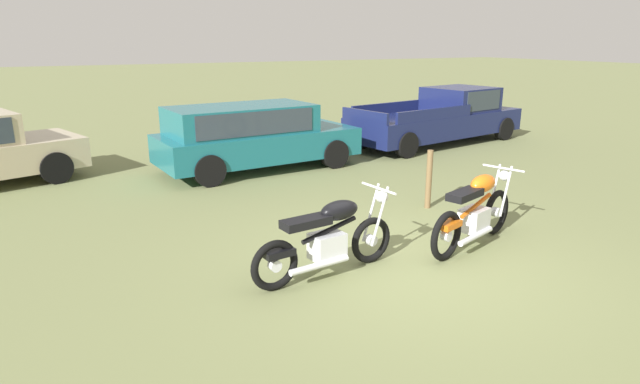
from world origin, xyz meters
TOP-DOWN VIEW (x-y plane):
  - ground_plane at (0.00, 0.00)m, footprint 120.00×120.00m
  - motorcycle_black at (-1.12, 0.27)m, footprint 2.03×0.67m
  - motorcycle_orange at (1.15, 0.18)m, footprint 1.98×0.93m
  - car_teal at (0.02, 5.86)m, footprint 4.46×2.11m
  - pickup_truck_navy at (5.92, 6.43)m, footprint 5.60×2.57m
  - fence_post_wooden at (1.71, 1.86)m, footprint 0.10×0.10m

SIDE VIEW (x-z plane):
  - ground_plane at x=0.00m, z-range 0.00..0.00m
  - motorcycle_black at x=-1.12m, z-range -0.03..0.98m
  - motorcycle_orange at x=1.15m, z-range -0.02..1.00m
  - fence_post_wooden at x=1.71m, z-range 0.00..1.01m
  - pickup_truck_navy at x=5.92m, z-range 0.01..1.50m
  - car_teal at x=0.02m, z-range 0.12..1.55m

